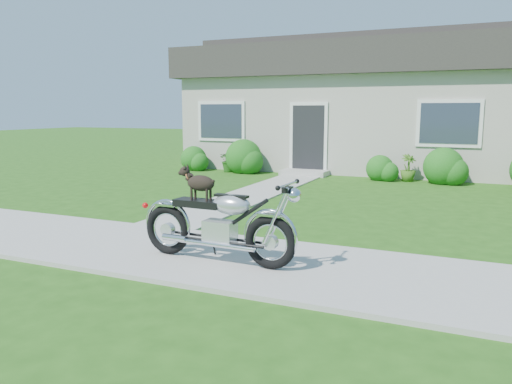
# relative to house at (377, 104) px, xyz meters

# --- Properties ---
(ground) EXTENTS (80.00, 80.00, 0.00)m
(ground) POSITION_rel_house_xyz_m (0.00, -11.99, -2.16)
(ground) COLOR #235114
(ground) RESTS_ON ground
(sidewalk) EXTENTS (24.00, 2.20, 0.04)m
(sidewalk) POSITION_rel_house_xyz_m (0.00, -11.99, -2.14)
(sidewalk) COLOR #9E9B93
(sidewalk) RESTS_ON ground
(walkway) EXTENTS (1.20, 8.00, 0.03)m
(walkway) POSITION_rel_house_xyz_m (-1.50, -6.99, -2.14)
(walkway) COLOR #9E9B93
(walkway) RESTS_ON ground
(house) EXTENTS (12.60, 7.03, 4.50)m
(house) POSITION_rel_house_xyz_m (0.00, 0.00, 0.00)
(house) COLOR #B9B3A7
(house) RESTS_ON ground
(shrub_row) EXTENTS (10.85, 1.15, 1.15)m
(shrub_row) POSITION_rel_house_xyz_m (0.15, -3.49, -1.71)
(shrub_row) COLOR #1F6019
(shrub_row) RESTS_ON ground
(potted_plant_left) EXTENTS (0.92, 0.91, 0.77)m
(potted_plant_left) POSITION_rel_house_xyz_m (-3.98, -3.44, -1.77)
(potted_plant_left) COLOR #205717
(potted_plant_left) RESTS_ON ground
(potted_plant_right) EXTENTS (0.60, 0.60, 0.75)m
(potted_plant_right) POSITION_rel_house_xyz_m (1.54, -3.44, -1.78)
(potted_plant_right) COLOR #3C691C
(potted_plant_right) RESTS_ON ground
(motorcycle_with_dog) EXTENTS (2.22, 0.60, 1.20)m
(motorcycle_with_dog) POSITION_rel_house_xyz_m (0.29, -12.25, -1.60)
(motorcycle_with_dog) COLOR black
(motorcycle_with_dog) RESTS_ON sidewalk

